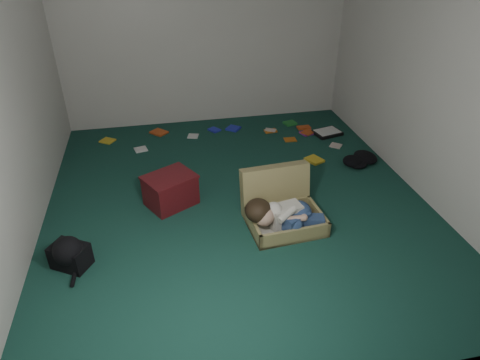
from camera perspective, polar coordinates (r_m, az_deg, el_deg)
name	(u,v)px	position (r m, az deg, el deg)	size (l,w,h in m)	color
floor	(237,200)	(4.65, -0.38, -2.74)	(4.50, 4.50, 0.00)	#163F35
wall_back	(204,32)	(6.22, -4.76, 19.09)	(4.50, 4.50, 0.00)	silver
wall_front	(327,233)	(2.15, 11.53, -6.88)	(4.50, 4.50, 0.00)	silver
wall_left	(6,100)	(4.19, -28.74, 9.29)	(4.50, 4.50, 0.00)	silver
wall_right	(430,71)	(4.86, 24.05, 13.08)	(4.50, 4.50, 0.00)	silver
suitcase	(281,207)	(4.29, 5.51, -3.64)	(0.76, 0.75, 0.52)	#9A8D55
person	(283,215)	(4.12, 5.79, -4.62)	(0.78, 0.37, 0.32)	silver
maroon_bin	(170,190)	(4.57, -9.26, -1.34)	(0.63, 0.58, 0.34)	#511014
backpack	(70,255)	(4.05, -21.71, -9.28)	(0.39, 0.31, 0.23)	black
clothing_pile	(359,159)	(5.52, 15.64, 2.65)	(0.41, 0.33, 0.13)	black
paper_tray	(327,133)	(6.24, 11.57, 6.22)	(0.42, 0.35, 0.05)	black
book_scatter	(243,136)	(6.04, 0.43, 5.84)	(3.20, 1.45, 0.02)	gold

